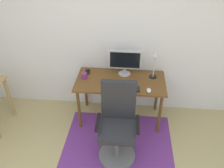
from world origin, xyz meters
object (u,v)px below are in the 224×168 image
(monitor, at_px, (125,61))
(office_chair, at_px, (118,128))
(computer_mouse, at_px, (149,90))
(cell_phone, at_px, (88,72))
(desk, at_px, (120,85))
(coffee_cup, at_px, (84,76))
(keyboard, at_px, (124,88))
(desk_lamp, at_px, (155,62))

(monitor, relative_size, office_chair, 0.43)
(computer_mouse, bearing_deg, cell_phone, 155.38)
(desk, bearing_deg, coffee_cup, 179.04)
(monitor, distance_m, cell_phone, 0.61)
(keyboard, xyz_separation_m, coffee_cup, (-0.59, 0.22, 0.03))
(desk, bearing_deg, monitor, 74.79)
(coffee_cup, xyz_separation_m, desk_lamp, (1.00, 0.12, 0.21))
(monitor, height_order, office_chair, monitor)
(desk, relative_size, monitor, 2.73)
(keyboard, bearing_deg, coffee_cup, 160.01)
(desk, height_order, coffee_cup, coffee_cup)
(monitor, relative_size, keyboard, 1.10)
(cell_phone, bearing_deg, desk_lamp, -10.05)
(coffee_cup, height_order, desk_lamp, desk_lamp)
(cell_phone, bearing_deg, office_chair, -66.46)
(keyboard, bearing_deg, monitor, 91.89)
(computer_mouse, relative_size, cell_phone, 0.74)
(desk, distance_m, desk_lamp, 0.59)
(desk, relative_size, computer_mouse, 12.41)
(desk, bearing_deg, keyboard, -73.38)
(keyboard, height_order, coffee_cup, coffee_cup)
(cell_phone, height_order, office_chair, office_chair)
(coffee_cup, bearing_deg, keyboard, -19.99)
(keyboard, xyz_separation_m, desk_lamp, (0.41, 0.34, 0.25))
(office_chair, bearing_deg, desk_lamp, 60.76)
(monitor, distance_m, coffee_cup, 0.63)
(keyboard, relative_size, desk_lamp, 1.04)
(office_chair, bearing_deg, computer_mouse, 50.63)
(desk_lamp, bearing_deg, cell_phone, 176.85)
(coffee_cup, relative_size, office_chair, 0.08)
(desk_lamp, xyz_separation_m, office_chair, (-0.46, -0.85, -0.50))
(computer_mouse, xyz_separation_m, desk_lamp, (0.07, 0.36, 0.24))
(desk, relative_size, office_chair, 1.17)
(monitor, relative_size, coffee_cup, 5.55)
(keyboard, height_order, computer_mouse, computer_mouse)
(desk, height_order, cell_phone, cell_phone)
(cell_phone, relative_size, office_chair, 0.13)
(desk_lamp, bearing_deg, office_chair, -118.37)
(cell_phone, bearing_deg, computer_mouse, -31.52)
(keyboard, bearing_deg, computer_mouse, -4.65)
(desk_lamp, relative_size, office_chair, 0.38)
(desk, height_order, monitor, monitor)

